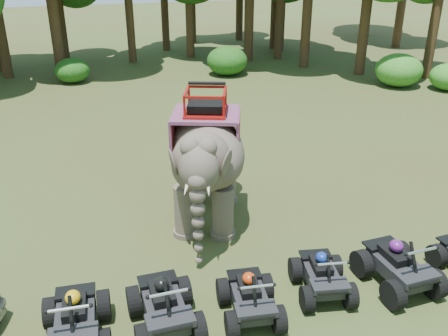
{
  "coord_description": "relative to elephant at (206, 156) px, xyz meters",
  "views": [
    {
      "loc": [
        -3.26,
        -10.13,
        7.35
      ],
      "look_at": [
        0.0,
        1.2,
        1.9
      ],
      "focal_mm": 40.0,
      "sensor_mm": 36.0,
      "label": 1
    }
  ],
  "objects": [
    {
      "name": "atv_4",
      "position": [
        3.43,
        -4.24,
        -1.23
      ],
      "size": [
        1.47,
        1.94,
        1.38
      ],
      "primitive_type": null,
      "rotation": [
        0.0,
        0.0,
        0.06
      ],
      "color": "black",
      "rests_on": "ground"
    },
    {
      "name": "tree_33",
      "position": [
        -3.92,
        22.35,
        1.34
      ],
      "size": [
        4.56,
        4.56,
        6.52
      ],
      "primitive_type": null,
      "color": "#195114",
      "rests_on": "ground"
    },
    {
      "name": "tree_5",
      "position": [
        16.04,
        11.87,
        2.08
      ],
      "size": [
        5.59,
        5.59,
        7.98
      ],
      "primitive_type": null,
      "color": "#195114",
      "rests_on": "ground"
    },
    {
      "name": "atv_0",
      "position": [
        -3.69,
        -4.03,
        -1.24
      ],
      "size": [
        1.43,
        1.9,
        1.36
      ],
      "primitive_type": null,
      "rotation": [
        0.0,
        0.0,
        -0.05
      ],
      "color": "black",
      "rests_on": "ground"
    },
    {
      "name": "atv_3",
      "position": [
        1.65,
        -4.0,
        -1.31
      ],
      "size": [
        1.44,
        1.8,
        1.2
      ],
      "primitive_type": null,
      "rotation": [
        0.0,
        0.0,
        -0.16
      ],
      "color": "black",
      "rests_on": "ground"
    },
    {
      "name": "tree_0",
      "position": [
        0.27,
        20.67,
        1.58
      ],
      "size": [
        4.89,
        4.89,
        6.99
      ],
      "primitive_type": null,
      "color": "#195114",
      "rests_on": "ground"
    },
    {
      "name": "atv_1",
      "position": [
        -1.94,
        -4.12,
        -1.23
      ],
      "size": [
        1.41,
        1.9,
        1.38
      ],
      "primitive_type": null,
      "rotation": [
        0.0,
        0.0,
        0.03
      ],
      "color": "black",
      "rests_on": "ground"
    },
    {
      "name": "ground",
      "position": [
        0.27,
        -2.04,
        -1.92
      ],
      "size": [
        110.0,
        110.0,
        0.0
      ],
      "primitive_type": "plane",
      "color": "#47381E",
      "rests_on": "ground"
    },
    {
      "name": "atv_2",
      "position": [
        -0.16,
        -4.29,
        -1.3
      ],
      "size": [
        1.38,
        1.78,
        1.23
      ],
      "primitive_type": null,
      "rotation": [
        0.0,
        0.0,
        -0.11
      ],
      "color": "black",
      "rests_on": "ground"
    },
    {
      "name": "elephant",
      "position": [
        0.0,
        0.0,
        0.0
      ],
      "size": [
        3.38,
        4.97,
        3.83
      ],
      "primitive_type": null,
      "rotation": [
        0.0,
        0.0,
        -0.33
      ],
      "color": "#4E4239",
      "rests_on": "ground"
    }
  ]
}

